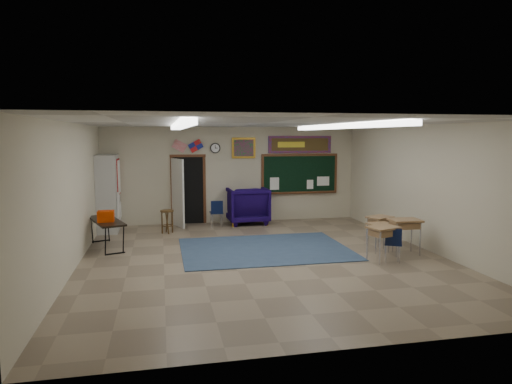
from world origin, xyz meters
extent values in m
plane|color=#83715A|center=(0.00, 0.00, 0.00)|extent=(9.00, 9.00, 0.00)
cube|color=beige|center=(0.00, 4.50, 1.50)|extent=(8.00, 0.04, 3.00)
cube|color=beige|center=(0.00, -4.50, 1.50)|extent=(8.00, 0.04, 3.00)
cube|color=beige|center=(-4.00, 0.00, 1.50)|extent=(0.04, 9.00, 3.00)
cube|color=beige|center=(4.00, 0.00, 1.50)|extent=(0.04, 9.00, 3.00)
cube|color=silver|center=(0.00, 0.00, 3.00)|extent=(8.00, 9.00, 0.04)
cube|color=#324760|center=(0.20, 0.80, 0.01)|extent=(4.00, 3.00, 0.02)
cube|color=black|center=(-1.40, 4.49, 1.05)|extent=(0.95, 0.04, 2.10)
cube|color=silver|center=(-1.75, 4.05, 1.03)|extent=(0.35, 0.86, 2.05)
cube|color=brown|center=(2.20, 4.47, 1.50)|extent=(2.55, 0.05, 1.30)
cube|color=black|center=(2.20, 4.46, 1.50)|extent=(2.40, 0.03, 1.15)
cube|color=brown|center=(2.20, 4.41, 0.90)|extent=(2.40, 0.12, 0.04)
cube|color=red|center=(2.20, 4.47, 2.45)|extent=(2.10, 0.04, 0.55)
cube|color=brown|center=(2.20, 4.46, 2.45)|extent=(1.90, 0.03, 0.40)
cube|color=#AA7B21|center=(0.35, 4.47, 2.35)|extent=(0.75, 0.05, 0.65)
cube|color=#A51466|center=(0.35, 4.46, 2.35)|extent=(0.62, 0.03, 0.52)
cylinder|color=black|center=(-0.55, 4.47, 2.35)|extent=(0.32, 0.05, 0.32)
cylinder|color=white|center=(-0.55, 4.45, 2.35)|extent=(0.26, 0.02, 0.26)
cube|color=#B2B2AD|center=(-3.72, 3.85, 1.10)|extent=(0.55, 1.25, 2.20)
imported|color=#0F0533|center=(0.40, 4.15, 0.57)|extent=(1.26, 1.29, 1.15)
cube|color=#9D7349|center=(2.83, 0.05, 0.66)|extent=(0.62, 0.50, 0.04)
cube|color=brown|center=(2.83, 0.05, 0.56)|extent=(0.54, 0.43, 0.11)
cube|color=#9D7349|center=(3.13, 0.67, 0.70)|extent=(0.73, 0.66, 0.04)
cube|color=brown|center=(3.13, 0.67, 0.60)|extent=(0.63, 0.56, 0.12)
cube|color=#9D7349|center=(2.48, -0.77, 0.75)|extent=(0.76, 0.65, 0.04)
cube|color=brown|center=(2.48, -0.77, 0.65)|extent=(0.65, 0.55, 0.13)
cube|color=#9D7349|center=(3.26, -0.31, 0.80)|extent=(0.71, 0.55, 0.05)
cube|color=brown|center=(3.26, -0.31, 0.69)|extent=(0.62, 0.46, 0.14)
cube|color=black|center=(-3.55, 1.75, 0.67)|extent=(1.07, 1.76, 0.05)
cube|color=red|center=(-3.53, 1.52, 0.82)|extent=(0.37, 0.28, 0.26)
cylinder|color=#523718|center=(-2.08, 3.15, 0.63)|extent=(0.37, 0.37, 0.04)
torus|color=#523718|center=(-2.08, 3.15, 0.22)|extent=(0.31, 0.31, 0.02)
camera|label=1|loc=(-2.21, -9.71, 2.73)|focal=32.00mm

